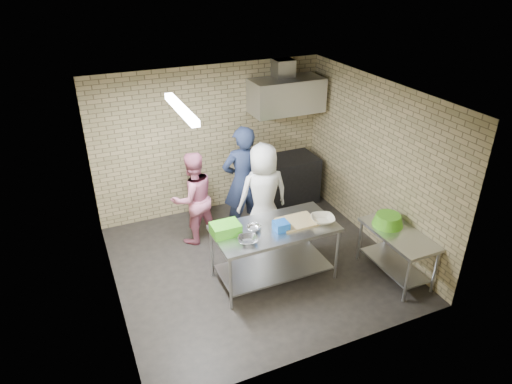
# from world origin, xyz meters

# --- Properties ---
(floor) EXTENTS (4.20, 4.20, 0.00)m
(floor) POSITION_xyz_m (0.00, 0.00, 0.00)
(floor) COLOR black
(floor) RESTS_ON ground
(ceiling) EXTENTS (4.20, 4.20, 0.00)m
(ceiling) POSITION_xyz_m (0.00, 0.00, 2.70)
(ceiling) COLOR black
(ceiling) RESTS_ON ground
(back_wall) EXTENTS (4.20, 0.06, 2.70)m
(back_wall) POSITION_xyz_m (0.00, 2.00, 1.35)
(back_wall) COLOR tan
(back_wall) RESTS_ON ground
(front_wall) EXTENTS (4.20, 0.06, 2.70)m
(front_wall) POSITION_xyz_m (0.00, -2.00, 1.35)
(front_wall) COLOR tan
(front_wall) RESTS_ON ground
(left_wall) EXTENTS (0.06, 4.00, 2.70)m
(left_wall) POSITION_xyz_m (-2.10, 0.00, 1.35)
(left_wall) COLOR tan
(left_wall) RESTS_ON ground
(right_wall) EXTENTS (0.06, 4.00, 2.70)m
(right_wall) POSITION_xyz_m (2.10, 0.00, 1.35)
(right_wall) COLOR tan
(right_wall) RESTS_ON ground
(prep_table) EXTENTS (1.77, 0.88, 0.88)m
(prep_table) POSITION_xyz_m (0.12, -0.43, 0.44)
(prep_table) COLOR #B0B4B7
(prep_table) RESTS_ON floor
(side_counter) EXTENTS (0.60, 1.20, 0.75)m
(side_counter) POSITION_xyz_m (1.80, -1.10, 0.38)
(side_counter) COLOR silver
(side_counter) RESTS_ON floor
(stove) EXTENTS (1.20, 0.70, 0.90)m
(stove) POSITION_xyz_m (1.35, 1.65, 0.45)
(stove) COLOR black
(stove) RESTS_ON floor
(range_hood) EXTENTS (1.30, 0.60, 0.60)m
(range_hood) POSITION_xyz_m (1.35, 1.70, 2.10)
(range_hood) COLOR silver
(range_hood) RESTS_ON back_wall
(hood_duct) EXTENTS (0.35, 0.30, 0.30)m
(hood_duct) POSITION_xyz_m (1.35, 1.85, 2.55)
(hood_duct) COLOR #A5A8AD
(hood_duct) RESTS_ON back_wall
(wall_shelf) EXTENTS (0.80, 0.20, 0.04)m
(wall_shelf) POSITION_xyz_m (1.65, 1.89, 1.92)
(wall_shelf) COLOR #3F2B19
(wall_shelf) RESTS_ON back_wall
(fluorescent_fixture) EXTENTS (0.10, 1.25, 0.08)m
(fluorescent_fixture) POSITION_xyz_m (-1.00, 0.00, 2.64)
(fluorescent_fixture) COLOR white
(fluorescent_fixture) RESTS_ON ceiling
(green_crate) EXTENTS (0.39, 0.29, 0.16)m
(green_crate) POSITION_xyz_m (-0.58, -0.31, 0.96)
(green_crate) COLOR green
(green_crate) RESTS_ON prep_table
(blue_tub) EXTENTS (0.20, 0.20, 0.13)m
(blue_tub) POSITION_xyz_m (0.17, -0.53, 0.95)
(blue_tub) COLOR blue
(blue_tub) RESTS_ON prep_table
(cutting_board) EXTENTS (0.54, 0.41, 0.03)m
(cutting_board) POSITION_xyz_m (0.47, -0.45, 0.90)
(cutting_board) COLOR tan
(cutting_board) RESTS_ON prep_table
(mixing_bowl_a) EXTENTS (0.34, 0.34, 0.07)m
(mixing_bowl_a) POSITION_xyz_m (-0.38, -0.63, 0.92)
(mixing_bowl_a) COLOR #AFB2B6
(mixing_bowl_a) RESTS_ON prep_table
(mixing_bowl_b) EXTENTS (0.26, 0.26, 0.07)m
(mixing_bowl_b) POSITION_xyz_m (-0.18, -0.38, 0.92)
(mixing_bowl_b) COLOR silver
(mixing_bowl_b) RESTS_ON prep_table
(ceramic_bowl) EXTENTS (0.42, 0.42, 0.08)m
(ceramic_bowl) POSITION_xyz_m (0.82, -0.58, 0.92)
(ceramic_bowl) COLOR beige
(ceramic_bowl) RESTS_ON prep_table
(green_basin) EXTENTS (0.46, 0.46, 0.17)m
(green_basin) POSITION_xyz_m (1.78, -0.85, 0.83)
(green_basin) COLOR #59C626
(green_basin) RESTS_ON side_counter
(bottle_green) EXTENTS (0.06, 0.06, 0.15)m
(bottle_green) POSITION_xyz_m (1.80, 1.89, 2.02)
(bottle_green) COLOR green
(bottle_green) RESTS_ON wall_shelf
(man_navy) EXTENTS (0.72, 0.49, 1.94)m
(man_navy) POSITION_xyz_m (0.19, 0.95, 0.97)
(man_navy) COLOR black
(man_navy) RESTS_ON floor
(woman_pink) EXTENTS (0.87, 0.74, 1.59)m
(woman_pink) POSITION_xyz_m (-0.66, 1.03, 0.80)
(woman_pink) COLOR #C96A88
(woman_pink) RESTS_ON floor
(woman_white) EXTENTS (0.87, 0.59, 1.73)m
(woman_white) POSITION_xyz_m (0.39, 0.57, 0.87)
(woman_white) COLOR white
(woman_white) RESTS_ON floor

